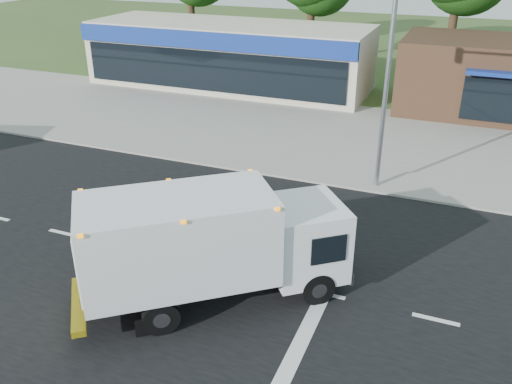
{
  "coord_description": "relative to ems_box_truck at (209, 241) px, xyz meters",
  "views": [
    {
      "loc": [
        5.88,
        -12.21,
        9.08
      ],
      "look_at": [
        0.09,
        2.12,
        1.7
      ],
      "focal_mm": 38.0,
      "sensor_mm": 36.0,
      "label": 1
    }
  ],
  "objects": [
    {
      "name": "ems_box_truck",
      "position": [
        0.0,
        0.0,
        0.0
      ],
      "size": [
        7.07,
        6.25,
        3.22
      ],
      "rotation": [
        0.0,
        0.0,
        0.67
      ],
      "color": "black",
      "rests_on": "ground"
    },
    {
      "name": "parking_apron",
      "position": [
        -0.19,
        15.4,
        -1.84
      ],
      "size": [
        60.0,
        9.0,
        0.02
      ],
      "primitive_type": "cube",
      "color": "gray",
      "rests_on": "ground"
    },
    {
      "name": "retail_strip_mall",
      "position": [
        -9.19,
        21.32,
        0.16
      ],
      "size": [
        18.0,
        6.2,
        4.0
      ],
      "color": "#BCB29C",
      "rests_on": "ground"
    },
    {
      "name": "sidewalk",
      "position": [
        -0.19,
        9.6,
        -1.79
      ],
      "size": [
        60.0,
        2.4,
        0.12
      ],
      "primitive_type": "cube",
      "color": "gray",
      "rests_on": "ground"
    },
    {
      "name": "lane_markings",
      "position": [
        1.16,
        0.05,
        -1.84
      ],
      "size": [
        55.2,
        7.0,
        0.01
      ],
      "color": "silver",
      "rests_on": "road_asphalt"
    },
    {
      "name": "road_asphalt",
      "position": [
        -0.19,
        1.4,
        -1.85
      ],
      "size": [
        60.0,
        14.0,
        0.02
      ],
      "primitive_type": "cube",
      "color": "black",
      "rests_on": "ground"
    },
    {
      "name": "emergency_worker",
      "position": [
        -3.9,
        0.58,
        -0.87
      ],
      "size": [
        0.82,
        0.69,
        2.02
      ],
      "rotation": [
        0.0,
        0.0,
        0.39
      ],
      "color": "tan",
      "rests_on": "ground"
    },
    {
      "name": "brown_storefront",
      "position": [
        6.81,
        21.38,
        0.15
      ],
      "size": [
        10.0,
        6.7,
        4.0
      ],
      "color": "#382316",
      "rests_on": "ground"
    },
    {
      "name": "traffic_signal_pole",
      "position": [
        2.16,
        9.0,
        3.07
      ],
      "size": [
        3.51,
        0.25,
        8.0
      ],
      "color": "gray",
      "rests_on": "ground"
    },
    {
      "name": "ground",
      "position": [
        -0.19,
        1.4,
        -1.85
      ],
      "size": [
        120.0,
        120.0,
        0.0
      ],
      "primitive_type": "plane",
      "color": "#385123",
      "rests_on": "ground"
    }
  ]
}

